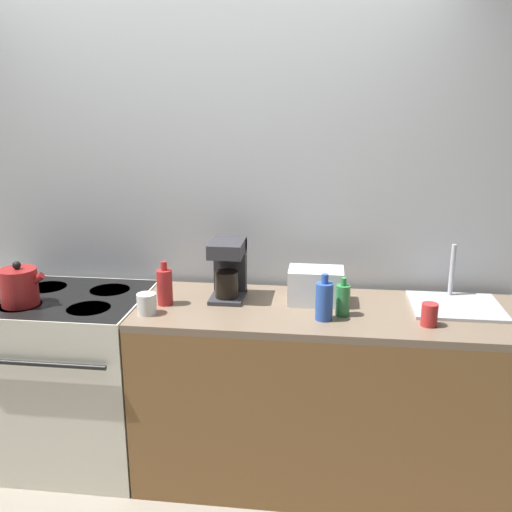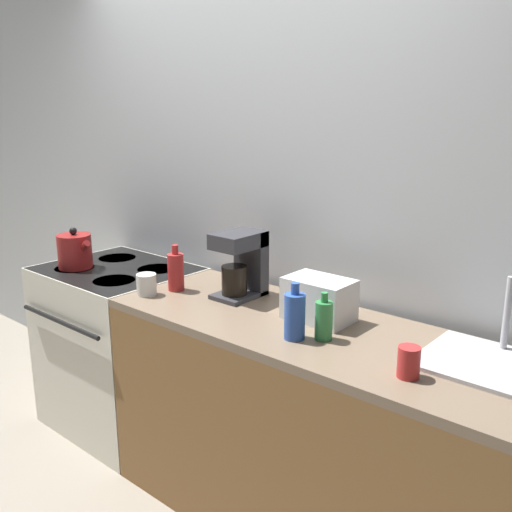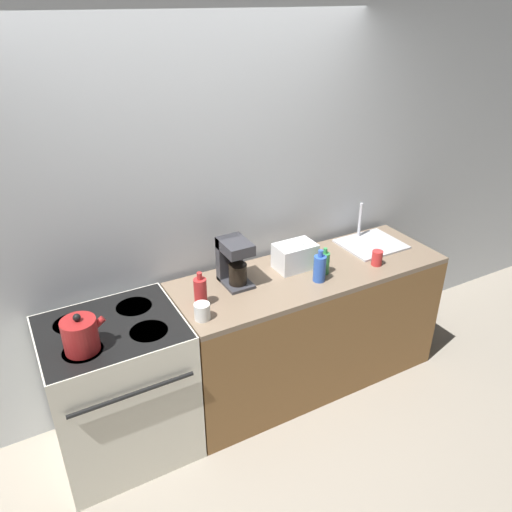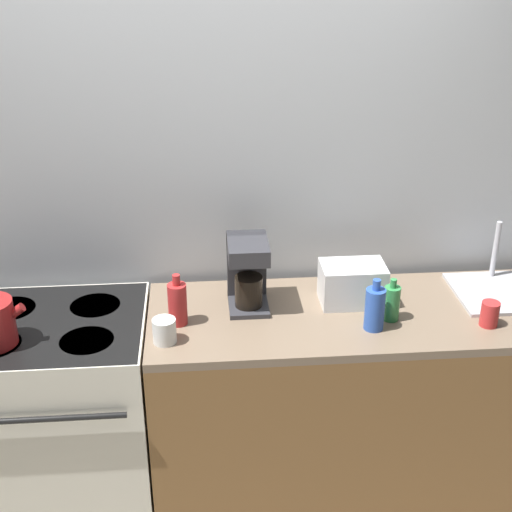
% 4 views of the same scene
% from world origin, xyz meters
% --- Properties ---
extents(ground_plane, '(12.00, 12.00, 0.00)m').
position_xyz_m(ground_plane, '(0.00, 0.00, 0.00)').
color(ground_plane, gray).
extents(wall_back, '(8.00, 0.05, 2.60)m').
position_xyz_m(wall_back, '(0.00, 0.72, 1.30)').
color(wall_back, silver).
rests_on(wall_back, ground_plane).
extents(stove, '(0.79, 0.70, 0.92)m').
position_xyz_m(stove, '(-0.68, 0.33, 0.47)').
color(stove, silver).
rests_on(stove, ground_plane).
extents(counter_block, '(1.90, 0.65, 0.92)m').
position_xyz_m(counter_block, '(0.67, 0.33, 0.46)').
color(counter_block, brown).
rests_on(counter_block, ground_plane).
extents(kettle, '(0.23, 0.18, 0.22)m').
position_xyz_m(kettle, '(-0.85, 0.20, 1.01)').
color(kettle, maroon).
rests_on(kettle, stove).
extents(toaster, '(0.27, 0.18, 0.17)m').
position_xyz_m(toaster, '(0.59, 0.41, 1.01)').
color(toaster, white).
rests_on(toaster, counter_block).
extents(coffee_maker, '(0.17, 0.23, 0.30)m').
position_xyz_m(coffee_maker, '(0.15, 0.44, 1.08)').
color(coffee_maker, '#333338').
rests_on(coffee_maker, counter_block).
extents(sink_tray, '(0.43, 0.38, 0.28)m').
position_xyz_m(sink_tray, '(1.27, 0.43, 0.94)').
color(sink_tray, '#B7B7BC').
rests_on(sink_tray, counter_block).
extents(bottle_green, '(0.07, 0.07, 0.18)m').
position_xyz_m(bottle_green, '(0.72, 0.25, 1.00)').
color(bottle_green, '#338C47').
rests_on(bottle_green, counter_block).
extents(bottle_red, '(0.08, 0.08, 0.22)m').
position_xyz_m(bottle_red, '(-0.14, 0.29, 1.01)').
color(bottle_red, '#B72828').
rests_on(bottle_red, counter_block).
extents(bottle_blue, '(0.08, 0.08, 0.22)m').
position_xyz_m(bottle_blue, '(0.64, 0.19, 1.01)').
color(bottle_blue, '#2D56B7').
rests_on(bottle_blue, counter_block).
extents(cup_white, '(0.09, 0.09, 0.10)m').
position_xyz_m(cup_white, '(-0.20, 0.16, 0.97)').
color(cup_white, white).
rests_on(cup_white, counter_block).
extents(cup_red, '(0.07, 0.07, 0.10)m').
position_xyz_m(cup_red, '(1.11, 0.17, 0.97)').
color(cup_red, red).
rests_on(cup_red, counter_block).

